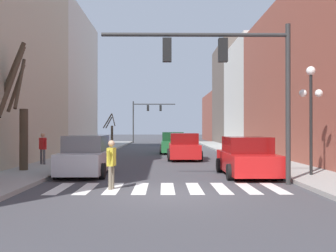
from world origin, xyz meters
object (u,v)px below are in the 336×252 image
at_px(car_driving_away_lane, 86,157).
at_px(car_driving_toward_lane, 173,139).
at_px(street_tree_right_near, 111,130).
at_px(street_lamp_right_corner, 311,98).
at_px(car_parked_left_near, 247,158).
at_px(pedestrian_on_right_sidewalk, 111,160).
at_px(traffic_signal_far, 146,113).
at_px(car_parked_left_mid, 184,147).
at_px(pedestrian_waiting_at_curb, 43,146).
at_px(car_parked_right_far, 173,143).
at_px(traffic_signal_near, 232,67).
at_px(street_tree_left_far, 18,110).

bearing_deg(car_driving_away_lane, car_driving_toward_lane, -8.92).
bearing_deg(street_tree_right_near, street_lamp_right_corner, -68.69).
distance_m(car_parked_left_near, pedestrian_on_right_sidewalk, 6.35).
xyz_separation_m(car_parked_left_near, pedestrian_on_right_sidewalk, (-5.25, -3.58, 0.18)).
height_order(car_driving_away_lane, pedestrian_on_right_sidewalk, car_driving_away_lane).
height_order(traffic_signal_far, car_driving_away_lane, traffic_signal_far).
bearing_deg(pedestrian_on_right_sidewalk, traffic_signal_far, -168.93).
distance_m(street_lamp_right_corner, pedestrian_on_right_sidewalk, 8.41).
bearing_deg(car_parked_left_mid, car_parked_left_near, -165.80).
bearing_deg(street_lamp_right_corner, traffic_signal_far, 102.03).
bearing_deg(pedestrian_waiting_at_curb, car_driving_away_lane, 170.98).
height_order(car_parked_left_near, pedestrian_waiting_at_curb, pedestrian_waiting_at_curb).
bearing_deg(traffic_signal_far, car_parked_right_far, -82.10).
height_order(street_lamp_right_corner, car_parked_left_mid, street_lamp_right_corner).
distance_m(traffic_signal_far, street_lamp_right_corner, 40.28).
relative_size(traffic_signal_near, traffic_signal_far, 1.13).
bearing_deg(street_tree_left_far, pedestrian_waiting_at_curb, 87.39).
xyz_separation_m(car_driving_toward_lane, car_driving_away_lane, (-4.47, -28.46, 0.04)).
bearing_deg(car_driving_toward_lane, street_tree_right_near, 79.45).
height_order(traffic_signal_far, street_tree_right_near, traffic_signal_far).
relative_size(car_parked_right_far, pedestrian_on_right_sidewalk, 2.93).
height_order(car_driving_away_lane, street_tree_right_near, street_tree_right_near).
relative_size(car_parked_left_mid, street_tree_left_far, 0.80).
bearing_deg(street_tree_left_far, pedestrian_on_right_sidewalk, -43.05).
xyz_separation_m(traffic_signal_far, street_lamp_right_corner, (8.39, -39.38, -0.98)).
xyz_separation_m(street_lamp_right_corner, car_parked_right_far, (-5.16, 16.08, -2.43)).
bearing_deg(car_parked_right_far, car_parked_left_mid, -175.01).
xyz_separation_m(street_lamp_right_corner, street_tree_left_far, (-12.33, 1.72, -0.43)).
relative_size(traffic_signal_near, car_parked_right_far, 1.43).
bearing_deg(street_tree_right_near, car_driving_toward_lane, -10.55).
xyz_separation_m(traffic_signal_far, car_driving_away_lane, (-0.84, -38.13, -3.41)).
height_order(street_lamp_right_corner, street_tree_left_far, street_tree_left_far).
relative_size(street_lamp_right_corner, street_tree_left_far, 0.76).
bearing_deg(car_driving_toward_lane, car_parked_right_far, 178.36).
height_order(street_lamp_right_corner, street_tree_right_near, street_lamp_right_corner).
distance_m(traffic_signal_near, car_parked_right_far, 18.14).
bearing_deg(car_parked_left_mid, street_lamp_right_corner, -154.46).
bearing_deg(street_lamp_right_corner, car_parked_right_far, 107.79).
height_order(traffic_signal_far, car_parked_left_mid, traffic_signal_far).
bearing_deg(traffic_signal_near, car_parked_right_far, 95.47).
xyz_separation_m(car_parked_right_far, car_driving_away_lane, (-4.08, -14.82, -0.01)).
bearing_deg(pedestrian_waiting_at_curb, car_parked_left_near, -160.41).
xyz_separation_m(car_driving_away_lane, pedestrian_on_right_sidewalk, (1.59, -3.91, 0.16)).
xyz_separation_m(pedestrian_on_right_sidewalk, pedestrian_waiting_at_curb, (-4.55, 7.48, 0.16)).
height_order(car_parked_right_far, street_tree_left_far, street_tree_left_far).
bearing_deg(pedestrian_waiting_at_curb, traffic_signal_far, -54.97).
relative_size(car_parked_right_far, pedestrian_waiting_at_curb, 2.91).
xyz_separation_m(car_parked_right_far, car_parked_left_mid, (0.56, -6.46, -0.00)).
distance_m(pedestrian_on_right_sidewalk, street_tree_right_near, 34.05).
distance_m(traffic_signal_far, car_parked_right_far, 23.77).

